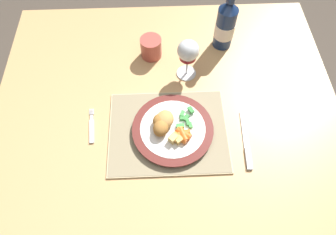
% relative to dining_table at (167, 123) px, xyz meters
% --- Properties ---
extents(ground_plane, '(6.00, 6.00, 0.00)m').
position_rel_dining_table_xyz_m(ground_plane, '(0.00, 0.00, -0.65)').
color(ground_plane, '#4C4238').
extents(dining_table, '(1.17, 1.02, 0.74)m').
position_rel_dining_table_xyz_m(dining_table, '(0.00, 0.00, 0.00)').
color(dining_table, tan).
rests_on(dining_table, ground).
extents(placemat, '(0.38, 0.30, 0.01)m').
position_rel_dining_table_xyz_m(placemat, '(0.00, -0.08, 0.09)').
color(placemat, '#CCB789').
rests_on(placemat, dining_table).
extents(dinner_plate, '(0.26, 0.26, 0.02)m').
position_rel_dining_table_xyz_m(dinner_plate, '(0.01, -0.08, 0.11)').
color(dinner_plate, white).
rests_on(dinner_plate, placemat).
extents(breaded_croquettes, '(0.08, 0.11, 0.04)m').
position_rel_dining_table_xyz_m(breaded_croquettes, '(-0.02, -0.07, 0.13)').
color(breaded_croquettes, '#A87033').
rests_on(breaded_croquettes, dinner_plate).
extents(green_beans_pile, '(0.06, 0.08, 0.01)m').
position_rel_dining_table_xyz_m(green_beans_pile, '(0.06, -0.06, 0.12)').
color(green_beans_pile, '#338438').
rests_on(green_beans_pile, dinner_plate).
extents(glazed_carrots, '(0.06, 0.06, 0.02)m').
position_rel_dining_table_xyz_m(glazed_carrots, '(0.04, -0.12, 0.13)').
color(glazed_carrots, orange).
rests_on(glazed_carrots, dinner_plate).
extents(fork, '(0.03, 0.13, 0.01)m').
position_rel_dining_table_xyz_m(fork, '(-0.25, -0.06, 0.09)').
color(fork, silver).
rests_on(fork, dining_table).
extents(table_knife, '(0.03, 0.20, 0.01)m').
position_rel_dining_table_xyz_m(table_knife, '(0.24, -0.14, 0.09)').
color(table_knife, silver).
rests_on(table_knife, dining_table).
extents(wine_glass, '(0.07, 0.07, 0.16)m').
position_rel_dining_table_xyz_m(wine_glass, '(0.08, 0.15, 0.20)').
color(wine_glass, silver).
rests_on(wine_glass, dining_table).
extents(bottle, '(0.07, 0.07, 0.25)m').
position_rel_dining_table_xyz_m(bottle, '(0.22, 0.29, 0.19)').
color(bottle, navy).
rests_on(bottle, dining_table).
extents(roast_potatoes, '(0.05, 0.04, 0.02)m').
position_rel_dining_table_xyz_m(roast_potatoes, '(0.02, -0.13, 0.13)').
color(roast_potatoes, '#DBB256').
rests_on(roast_potatoes, dinner_plate).
extents(drinking_cup, '(0.08, 0.08, 0.08)m').
position_rel_dining_table_xyz_m(drinking_cup, '(-0.05, 0.24, 0.13)').
color(drinking_cup, '#B24C42').
rests_on(drinking_cup, dining_table).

